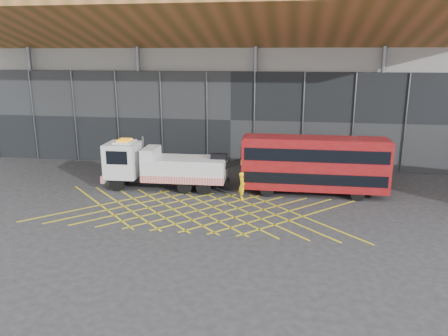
# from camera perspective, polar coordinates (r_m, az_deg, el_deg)

# --- Properties ---
(ground_plane) EXTENTS (120.00, 120.00, 0.00)m
(ground_plane) POSITION_cam_1_polar(r_m,az_deg,el_deg) (27.59, -6.69, -5.36)
(ground_plane) COLOR #262628
(road_markings) EXTENTS (19.96, 7.16, 0.01)m
(road_markings) POSITION_cam_1_polar(r_m,az_deg,el_deg) (27.21, -3.43, -5.56)
(road_markings) COLOR yellow
(road_markings) RESTS_ON ground_plane
(construction_building) EXTENTS (55.00, 23.97, 18.00)m
(construction_building) POSITION_cam_1_polar(r_m,az_deg,el_deg) (43.63, 2.16, 14.11)
(construction_building) COLOR gray
(construction_building) RESTS_ON ground_plane
(recovery_truck) EXTENTS (10.29, 2.66, 3.58)m
(recovery_truck) POSITION_cam_1_polar(r_m,az_deg,el_deg) (31.44, -8.21, 0.26)
(recovery_truck) COLOR black
(recovery_truck) RESTS_ON ground_plane
(bus_towed) EXTENTS (9.84, 2.44, 3.98)m
(bus_towed) POSITION_cam_1_polar(r_m,az_deg,el_deg) (30.28, 11.68, 0.62)
(bus_towed) COLOR maroon
(bus_towed) RESTS_ON ground_plane
(worker) EXTENTS (0.61, 0.77, 1.84)m
(worker) POSITION_cam_1_polar(r_m,az_deg,el_deg) (29.04, 2.37, -2.32)
(worker) COLOR yellow
(worker) RESTS_ON ground_plane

